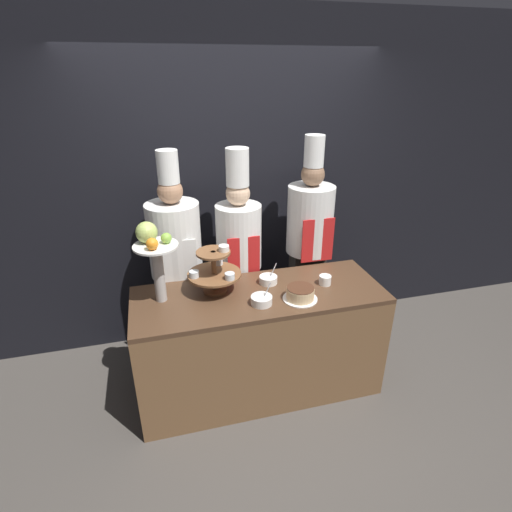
{
  "coord_description": "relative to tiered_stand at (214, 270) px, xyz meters",
  "views": [
    {
      "loc": [
        -0.66,
        -2.07,
        2.33
      ],
      "look_at": [
        0.0,
        0.43,
        1.12
      ],
      "focal_mm": 28.0,
      "sensor_mm": 36.0,
      "label": 1
    }
  ],
  "objects": [
    {
      "name": "cup_white",
      "position": [
        0.81,
        -0.11,
        -0.14
      ],
      "size": [
        0.09,
        0.09,
        0.07
      ],
      "color": "white",
      "rests_on": "buffet_counter"
    },
    {
      "name": "ground_plane",
      "position": [
        0.3,
        -0.45,
        -1.04
      ],
      "size": [
        14.0,
        14.0,
        0.0
      ],
      "primitive_type": "plane",
      "color": "#47423D"
    },
    {
      "name": "serving_bowl_far",
      "position": [
        0.41,
        0.02,
        -0.14
      ],
      "size": [
        0.14,
        0.14,
        0.16
      ],
      "color": "white",
      "rests_on": "buffet_counter"
    },
    {
      "name": "chef_left",
      "position": [
        -0.24,
        0.42,
        -0.07
      ],
      "size": [
        0.41,
        0.41,
        1.82
      ],
      "color": "black",
      "rests_on": "ground_plane"
    },
    {
      "name": "fruit_pedestal",
      "position": [
        -0.4,
        -0.01,
        0.21
      ],
      "size": [
        0.3,
        0.3,
        0.56
      ],
      "color": "#B2ADA8",
      "rests_on": "buffet_counter"
    },
    {
      "name": "serving_bowl_near",
      "position": [
        0.28,
        -0.26,
        -0.14
      ],
      "size": [
        0.15,
        0.15,
        0.16
      ],
      "color": "white",
      "rests_on": "buffet_counter"
    },
    {
      "name": "tiered_stand",
      "position": [
        0.0,
        0.0,
        0.0
      ],
      "size": [
        0.39,
        0.39,
        0.36
      ],
      "color": "brown",
      "rests_on": "buffet_counter"
    },
    {
      "name": "chef_center_left",
      "position": [
        0.27,
        0.42,
        -0.07
      ],
      "size": [
        0.37,
        0.37,
        1.81
      ],
      "color": "#28282D",
      "rests_on": "ground_plane"
    },
    {
      "name": "chef_center_right",
      "position": [
        0.89,
        0.42,
        -0.03
      ],
      "size": [
        0.39,
        0.39,
        1.88
      ],
      "color": "#38332D",
      "rests_on": "ground_plane"
    },
    {
      "name": "wall_back",
      "position": [
        0.3,
        0.81,
        0.36
      ],
      "size": [
        10.0,
        0.06,
        2.8
      ],
      "color": "black",
      "rests_on": "ground_plane"
    },
    {
      "name": "buffet_counter",
      "position": [
        0.3,
        -0.11,
        -0.6
      ],
      "size": [
        1.82,
        0.67,
        0.87
      ],
      "color": "brown",
      "rests_on": "ground_plane"
    },
    {
      "name": "cake_round",
      "position": [
        0.56,
        -0.27,
        -0.13
      ],
      "size": [
        0.24,
        0.24,
        0.09
      ],
      "color": "white",
      "rests_on": "buffet_counter"
    }
  ]
}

